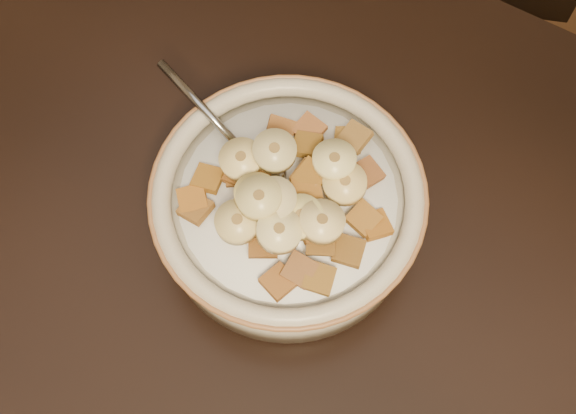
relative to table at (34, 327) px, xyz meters
The scene contains 41 objects.
table is the anchor object (origin of this frame).
chair 0.62m from the table, 84.96° to the left, with size 0.39×0.39×0.87m, color black.
cereal_bowl 0.21m from the table, 53.55° to the left, with size 0.19×0.19×0.05m, color beige.
milk 0.22m from the table, 53.55° to the left, with size 0.16×0.16×0.00m, color white.
spoon 0.21m from the table, 61.72° to the left, with size 0.03×0.05×0.01m, color #9096A1.
cereal_square_0 0.23m from the table, 35.73° to the left, with size 0.02×0.02×0.01m, color brown.
cereal_square_1 0.27m from the table, 43.86° to the left, with size 0.02×0.02×0.01m, color #995018.
cereal_square_2 0.26m from the table, 45.10° to the left, with size 0.02×0.02×0.01m, color brown.
cereal_square_3 0.23m from the table, 46.13° to the left, with size 0.02×0.02×0.01m, color olive.
cereal_square_4 0.24m from the table, 51.52° to the left, with size 0.02×0.02×0.01m, color brown.
cereal_square_5 0.23m from the table, 45.01° to the left, with size 0.02×0.02×0.01m, color brown.
cereal_square_6 0.18m from the table, 65.36° to the left, with size 0.02×0.02×0.01m, color brown.
cereal_square_7 0.28m from the table, 58.53° to the left, with size 0.02×0.02×0.01m, color olive.
cereal_square_8 0.21m from the table, 60.10° to the left, with size 0.02×0.02×0.01m, color brown.
cereal_square_9 0.24m from the table, 54.23° to the left, with size 0.02×0.02×0.01m, color #95602D.
cereal_square_10 0.23m from the table, 42.01° to the left, with size 0.02×0.02×0.01m, color brown.
cereal_square_11 0.20m from the table, 35.56° to the left, with size 0.02×0.02×0.01m, color brown.
cereal_square_12 0.24m from the table, 53.79° to the left, with size 0.02×0.02×0.01m, color brown.
cereal_square_13 0.20m from the table, 61.14° to the left, with size 0.02×0.02×0.01m, color brown.
cereal_square_14 0.28m from the table, 52.38° to the left, with size 0.02×0.02×0.01m, color brown.
cereal_square_15 0.22m from the table, 37.46° to the left, with size 0.02×0.02×0.01m, color brown.
cereal_square_16 0.20m from the table, 61.93° to the left, with size 0.02×0.02×0.01m, color brown.
cereal_square_17 0.25m from the table, 60.83° to the left, with size 0.02×0.02×0.01m, color brown.
cereal_square_18 0.20m from the table, 43.86° to the left, with size 0.02×0.02×0.01m, color brown.
cereal_square_19 0.28m from the table, 58.89° to the left, with size 0.02×0.02×0.01m, color brown.
cereal_square_20 0.26m from the table, 63.63° to the left, with size 0.02×0.02×0.01m, color brown.
cereal_square_21 0.24m from the table, 66.08° to the left, with size 0.02×0.02×0.01m, color brown.
cereal_square_22 0.16m from the table, 62.35° to the left, with size 0.02×0.02×0.01m, color #974E19.
cereal_square_23 0.16m from the table, 59.44° to the left, with size 0.02×0.02×0.01m, color olive.
cereal_square_24 0.25m from the table, 39.89° to the left, with size 0.02×0.02×0.01m, color brown.
banana_slice_0 0.23m from the table, 46.01° to the left, with size 0.03×0.03×0.01m, color #FFED94.
banana_slice_1 0.23m from the table, 60.09° to the left, with size 0.03×0.03×0.01m, color #D1C08A.
banana_slice_2 0.21m from the table, 43.93° to the left, with size 0.03×0.03×0.01m, color beige.
banana_slice_3 0.22m from the table, 50.59° to the left, with size 0.03×0.03×0.01m, color beige.
banana_slice_4 0.21m from the table, 52.74° to the left, with size 0.03×0.03×0.01m, color #F8E67D.
banana_slice_5 0.24m from the table, 44.04° to the left, with size 0.03×0.03×0.01m, color #FFE6A7.
banana_slice_6 0.26m from the table, 50.37° to the left, with size 0.03×0.03×0.01m, color #EBC674.
banana_slice_7 0.26m from the table, 54.41° to the left, with size 0.03×0.03×0.01m, color #FEF3A0.
banana_slice_8 0.21m from the table, 51.47° to the left, with size 0.03×0.03×0.01m, color beige.
banana_slice_9 0.21m from the table, 62.90° to the left, with size 0.03×0.03×0.01m, color #E4C276.
banana_slice_10 0.19m from the table, 48.88° to the left, with size 0.03×0.03×0.01m, color #D7C482.
Camera 1 is at (0.24, -0.01, 1.27)m, focal length 45.00 mm.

